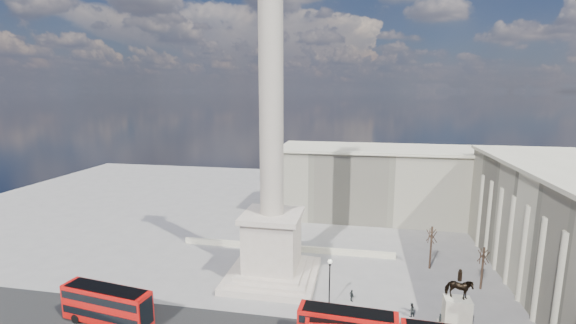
# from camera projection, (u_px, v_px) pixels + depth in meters

# --- Properties ---
(ground) EXTENTS (180.00, 180.00, 0.00)m
(ground) POSITION_uv_depth(u_px,v_px,m) (265.00, 294.00, 56.67)
(ground) COLOR gray
(ground) RESTS_ON ground
(nelsons_column) EXTENTS (14.00, 14.00, 49.85)m
(nelsons_column) POSITION_uv_depth(u_px,v_px,m) (272.00, 200.00, 59.18)
(nelsons_column) COLOR beige
(nelsons_column) RESTS_ON ground
(balustrade_wall) EXTENTS (40.00, 0.60, 1.10)m
(balustrade_wall) POSITION_uv_depth(u_px,v_px,m) (286.00, 248.00, 72.03)
(balustrade_wall) COLOR beige
(balustrade_wall) RESTS_ON ground
(building_northeast) EXTENTS (51.00, 17.00, 16.60)m
(building_northeast) POSITION_uv_depth(u_px,v_px,m) (389.00, 183.00, 90.19)
(building_northeast) COLOR beige
(building_northeast) RESTS_ON ground
(red_bus_a) EXTENTS (12.42, 4.39, 4.93)m
(red_bus_a) POSITION_uv_depth(u_px,v_px,m) (107.00, 305.00, 48.94)
(red_bus_a) COLOR red
(red_bus_a) RESTS_ON ground
(victorian_lamp) EXTENTS (0.61, 0.61, 7.10)m
(victorian_lamp) POSITION_uv_depth(u_px,v_px,m) (330.00, 279.00, 52.27)
(victorian_lamp) COLOR black
(victorian_lamp) RESTS_ON ground
(equestrian_statue) EXTENTS (3.94, 2.95, 8.21)m
(equestrian_statue) POSITION_uv_depth(u_px,v_px,m) (457.00, 310.00, 47.43)
(equestrian_statue) COLOR beige
(equestrian_statue) RESTS_ON ground
(bare_tree_mid) EXTENTS (1.84, 1.84, 6.98)m
(bare_tree_mid) POSITION_uv_depth(u_px,v_px,m) (484.00, 255.00, 57.06)
(bare_tree_mid) COLOR #332319
(bare_tree_mid) RESTS_ON ground
(bare_tree_far) EXTENTS (1.89, 1.89, 7.73)m
(bare_tree_far) POSITION_uv_depth(u_px,v_px,m) (432.00, 234.00, 63.69)
(bare_tree_far) COLOR #332319
(bare_tree_far) RESTS_ON ground
(pedestrian_walking) EXTENTS (0.66, 0.56, 1.55)m
(pedestrian_walking) POSITION_uv_depth(u_px,v_px,m) (441.00, 320.00, 48.91)
(pedestrian_walking) COLOR black
(pedestrian_walking) RESTS_ON ground
(pedestrian_standing) EXTENTS (1.17, 1.10, 1.92)m
(pedestrian_standing) POSITION_uv_depth(u_px,v_px,m) (411.00, 310.00, 50.76)
(pedestrian_standing) COLOR black
(pedestrian_standing) RESTS_ON ground
(pedestrian_crossing) EXTENTS (0.94, 1.07, 1.74)m
(pedestrian_crossing) POSITION_uv_depth(u_px,v_px,m) (352.00, 296.00, 54.46)
(pedestrian_crossing) COLOR black
(pedestrian_crossing) RESTS_ON ground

